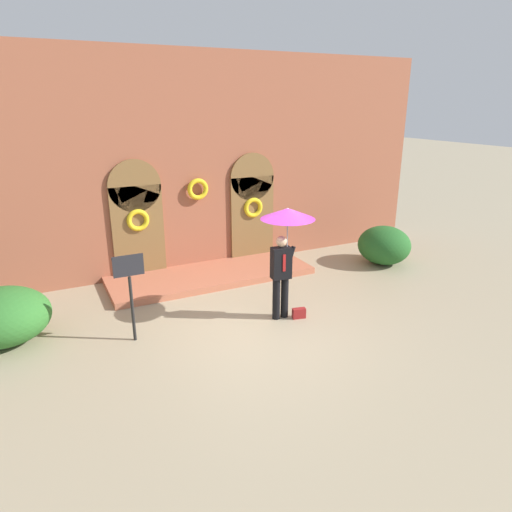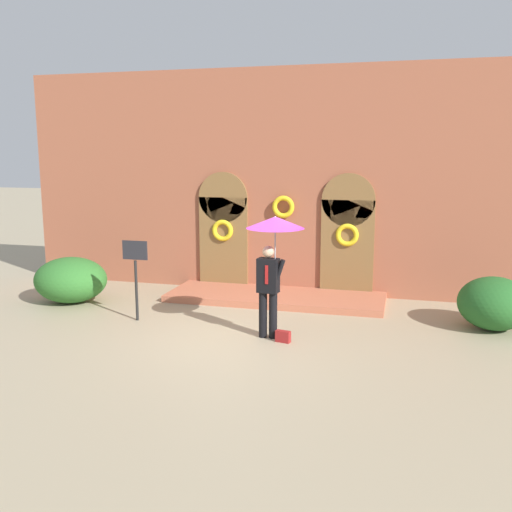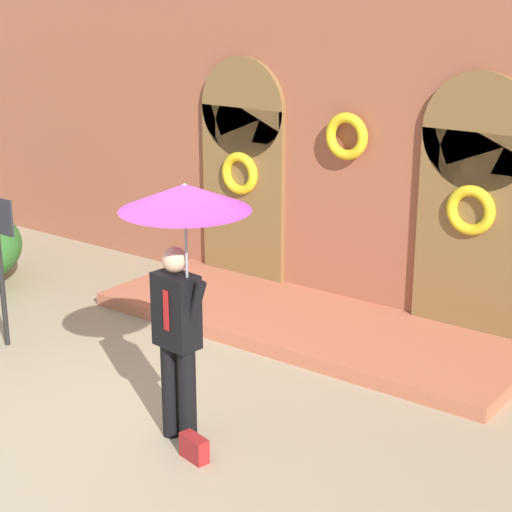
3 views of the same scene
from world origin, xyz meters
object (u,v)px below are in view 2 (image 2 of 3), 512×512
object	(u,v)px
person_with_umbrella	(273,240)
shrub_right	(494,303)
handbag	(283,336)
shrub_left	(71,280)
sign_post	(136,267)

from	to	relation	value
person_with_umbrella	shrub_right	xyz separation A→B (m)	(4.19, 1.71, -1.38)
handbag	shrub_right	distance (m)	4.40
handbag	shrub_right	bearing A→B (deg)	38.14
shrub_left	shrub_right	bearing A→B (deg)	2.01
handbag	shrub_left	xyz separation A→B (m)	(-5.53, 1.58, 0.43)
person_with_umbrella	shrub_right	bearing A→B (deg)	22.24
handbag	shrub_right	xyz separation A→B (m)	(3.94, 1.91, 0.42)
handbag	shrub_right	size ratio (longest dim) A/B	0.19
shrub_left	handbag	bearing A→B (deg)	-15.94
handbag	shrub_right	world-z (taller)	shrub_right
person_with_umbrella	shrub_left	world-z (taller)	person_with_umbrella
handbag	shrub_left	bearing A→B (deg)	176.33
person_with_umbrella	sign_post	world-z (taller)	person_with_umbrella
sign_post	handbag	bearing A→B (deg)	-10.24
person_with_umbrella	handbag	world-z (taller)	person_with_umbrella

